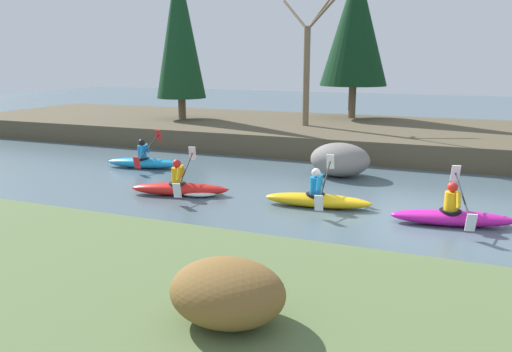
% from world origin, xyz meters
% --- Properties ---
extents(ground_plane, '(90.00, 90.00, 0.00)m').
position_xyz_m(ground_plane, '(0.00, 0.00, 0.00)').
color(ground_plane, '#4C606B').
extents(riverbank_far, '(44.00, 8.77, 0.85)m').
position_xyz_m(riverbank_far, '(0.00, 10.19, 0.42)').
color(riverbank_far, brown).
rests_on(riverbank_far, ground).
extents(conifer_tree_far_left, '(2.34, 2.34, 7.44)m').
position_xyz_m(conifer_tree_far_left, '(-11.11, 9.52, 5.06)').
color(conifer_tree_far_left, brown).
rests_on(conifer_tree_far_left, riverbank_far).
extents(conifer_tree_left, '(3.22, 3.22, 7.20)m').
position_xyz_m(conifer_tree_left, '(-3.56, 12.97, 5.22)').
color(conifer_tree_left, brown).
rests_on(conifer_tree_left, riverbank_far).
extents(bare_tree_upstream, '(3.08, 3.04, 5.54)m').
position_xyz_m(bare_tree_upstream, '(-4.85, 9.40, 3.46)').
color(bare_tree_upstream, '#7A664C').
rests_on(bare_tree_upstream, riverbank_far).
extents(shrub_clump_nearest, '(1.42, 1.19, 0.77)m').
position_xyz_m(shrub_clump_nearest, '(-1.20, -6.70, 0.97)').
color(shrub_clump_nearest, brown).
rests_on(shrub_clump_nearest, riverbank_near).
extents(kayaker_lead, '(2.79, 2.06, 1.20)m').
position_xyz_m(kayaker_lead, '(1.31, -0.01, 0.22)').
color(kayaker_lead, '#C61999').
rests_on(kayaker_lead, ground).
extents(kayaker_middle, '(2.79, 2.07, 1.20)m').
position_xyz_m(kayaker_middle, '(-1.89, 0.25, 0.22)').
color(kayaker_middle, yellow).
rests_on(kayaker_middle, ground).
extents(kayaker_trailing, '(2.77, 2.03, 1.20)m').
position_xyz_m(kayaker_trailing, '(-5.64, -0.01, 0.20)').
color(kayaker_trailing, red).
rests_on(kayaker_trailing, ground).
extents(kayaker_far_back, '(2.79, 2.06, 1.20)m').
position_xyz_m(kayaker_far_back, '(-8.66, 2.60, 0.22)').
color(kayaker_far_back, '#1993D6').
rests_on(kayaker_far_back, ground).
extents(boulder_midstream, '(1.90, 1.49, 1.07)m').
position_xyz_m(boulder_midstream, '(-2.13, 3.87, 0.54)').
color(boulder_midstream, gray).
rests_on(boulder_midstream, ground).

